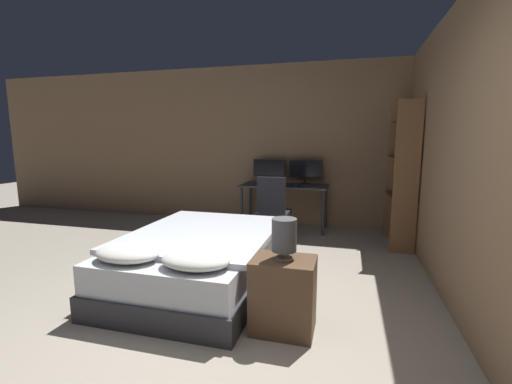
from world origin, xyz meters
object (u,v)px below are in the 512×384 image
(bedside_lamp, at_px, (284,235))
(office_chair, at_px, (273,217))
(desk, at_px, (284,190))
(monitor_left, at_px, (269,169))
(monitor_right, at_px, (305,170))
(bookshelf, at_px, (403,168))
(nightstand, at_px, (283,295))
(bed, at_px, (199,259))
(keyboard, at_px, (282,186))
(computer_mouse, at_px, (299,186))

(bedside_lamp, distance_m, office_chair, 2.31)
(desk, distance_m, monitor_left, 0.49)
(office_chair, bearing_deg, monitor_right, 72.42)
(bedside_lamp, xyz_separation_m, desk, (-0.55, 3.00, -0.12))
(bookshelf, bearing_deg, monitor_right, 152.78)
(nightstand, bearing_deg, bookshelf, 65.30)
(monitor_left, distance_m, monitor_right, 0.61)
(office_chair, height_order, bookshelf, bookshelf)
(bed, height_order, keyboard, keyboard)
(computer_mouse, bearing_deg, monitor_left, 144.14)
(nightstand, relative_size, keyboard, 1.61)
(nightstand, bearing_deg, bedside_lamp, 0.00)
(computer_mouse, bearing_deg, monitor_right, 84.92)
(monitor_left, height_order, computer_mouse, monitor_left)
(nightstand, height_order, monitor_right, monitor_right)
(keyboard, distance_m, computer_mouse, 0.27)
(bedside_lamp, distance_m, keyboard, 2.85)
(bookshelf, bearing_deg, desk, 163.38)
(keyboard, height_order, bookshelf, bookshelf)
(monitor_right, relative_size, computer_mouse, 7.82)
(nightstand, distance_m, computer_mouse, 2.85)
(desk, distance_m, bookshelf, 1.83)
(monitor_right, xyz_separation_m, bookshelf, (1.39, -0.72, 0.12))
(bed, xyz_separation_m, computer_mouse, (0.69, 2.18, 0.48))
(bed, distance_m, computer_mouse, 2.34)
(bed, xyz_separation_m, bedside_lamp, (0.98, -0.61, 0.49))
(bedside_lamp, xyz_separation_m, computer_mouse, (-0.28, 2.80, -0.01))
(desk, height_order, keyboard, keyboard)
(computer_mouse, relative_size, bookshelf, 0.04)
(nightstand, bearing_deg, computer_mouse, 95.75)
(keyboard, xyz_separation_m, bookshelf, (1.70, -0.30, 0.34))
(keyboard, relative_size, bookshelf, 0.18)
(bed, relative_size, bookshelf, 1.02)
(monitor_right, xyz_separation_m, keyboard, (-0.31, -0.42, -0.22))
(bed, height_order, desk, desk)
(desk, bearing_deg, bedside_lamp, -79.62)
(monitor_left, distance_m, office_chair, 1.20)
(nightstand, bearing_deg, office_chair, 104.29)
(monitor_right, distance_m, computer_mouse, 0.47)
(bedside_lamp, height_order, desk, bedside_lamp)
(monitor_right, relative_size, bookshelf, 0.28)
(desk, xyz_separation_m, computer_mouse, (0.27, -0.21, 0.11))
(office_chair, distance_m, bookshelf, 1.88)
(keyboard, bearing_deg, bed, -101.03)
(bed, relative_size, nightstand, 3.45)
(bookshelf, bearing_deg, office_chair, -170.47)
(computer_mouse, distance_m, bookshelf, 1.50)
(bedside_lamp, relative_size, keyboard, 0.87)
(bedside_lamp, height_order, keyboard, bedside_lamp)
(desk, xyz_separation_m, bookshelf, (1.70, -0.51, 0.45))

